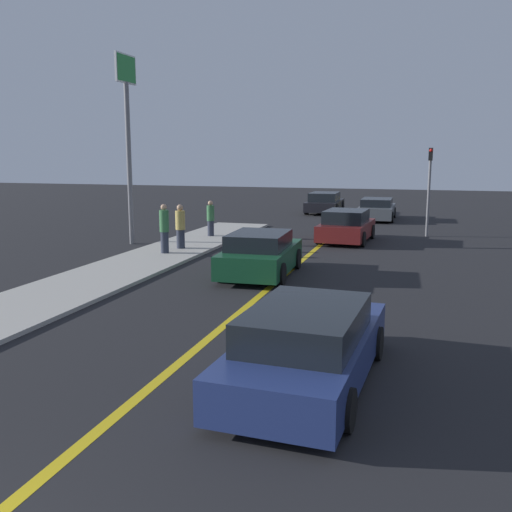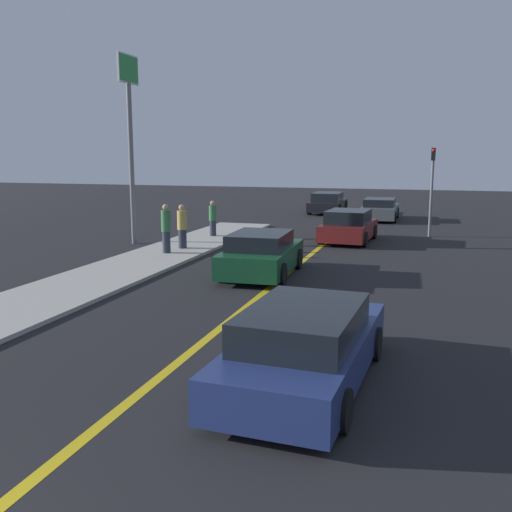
# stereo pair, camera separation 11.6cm
# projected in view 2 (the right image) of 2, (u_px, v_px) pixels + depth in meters

# --- Properties ---
(road_center_line) EXTENTS (0.20, 60.00, 0.01)m
(road_center_line) POSITION_uv_depth(u_px,v_px,m) (309.00, 256.00, 20.74)
(road_center_line) COLOR gold
(road_center_line) RESTS_ON ground_plane
(sidewalk_left) EXTENTS (2.74, 26.00, 0.10)m
(sidewalk_left) POSITION_uv_depth(u_px,v_px,m) (113.00, 273.00, 17.51)
(sidewalk_left) COLOR #ADA89E
(sidewalk_left) RESTS_ON ground_plane
(car_near_right_lane) EXTENTS (2.16, 4.76, 1.32)m
(car_near_right_lane) POSITION_uv_depth(u_px,v_px,m) (305.00, 346.00, 9.10)
(car_near_right_lane) COLOR navy
(car_near_right_lane) RESTS_ON ground_plane
(car_ahead_center) EXTENTS (2.11, 4.13, 1.34)m
(car_ahead_center) POSITION_uv_depth(u_px,v_px,m) (261.00, 254.00, 17.33)
(car_ahead_center) COLOR #144728
(car_ahead_center) RESTS_ON ground_plane
(car_far_distant) EXTENTS (2.15, 3.96, 1.35)m
(car_far_distant) POSITION_uv_depth(u_px,v_px,m) (348.00, 227.00, 24.04)
(car_far_distant) COLOR maroon
(car_far_distant) RESTS_ON ground_plane
(car_parked_left_lot) EXTENTS (1.99, 4.20, 1.22)m
(car_parked_left_lot) POSITION_uv_depth(u_px,v_px,m) (380.00, 209.00, 32.05)
(car_parked_left_lot) COLOR #4C5156
(car_parked_left_lot) RESTS_ON ground_plane
(car_oncoming_far) EXTENTS (2.07, 4.48, 1.30)m
(car_oncoming_far) POSITION_uv_depth(u_px,v_px,m) (328.00, 203.00, 35.89)
(car_oncoming_far) COLOR black
(car_oncoming_far) RESTS_ON ground_plane
(pedestrian_near_curb) EXTENTS (0.34, 0.34, 1.78)m
(pedestrian_near_curb) POSITION_uv_depth(u_px,v_px,m) (166.00, 228.00, 20.68)
(pedestrian_near_curb) COLOR #282D3D
(pedestrian_near_curb) RESTS_ON sidewalk_left
(pedestrian_mid_group) EXTENTS (0.37, 0.37, 1.68)m
(pedestrian_mid_group) POSITION_uv_depth(u_px,v_px,m) (182.00, 226.00, 21.73)
(pedestrian_mid_group) COLOR #282D3D
(pedestrian_mid_group) RESTS_ON sidewalk_left
(pedestrian_far_standing) EXTENTS (0.33, 0.33, 1.55)m
(pedestrian_far_standing) POSITION_uv_depth(u_px,v_px,m) (213.00, 218.00, 25.06)
(pedestrian_far_standing) COLOR #282D3D
(pedestrian_far_standing) RESTS_ON sidewalk_left
(traffic_light) EXTENTS (0.18, 0.40, 3.93)m
(traffic_light) POSITION_uv_depth(u_px,v_px,m) (432.00, 183.00, 25.18)
(traffic_light) COLOR slate
(traffic_light) RESTS_ON ground_plane
(roadside_sign) EXTENTS (0.20, 1.51, 7.53)m
(roadside_sign) POSITION_uv_depth(u_px,v_px,m) (129.00, 113.00, 22.70)
(roadside_sign) COLOR slate
(roadside_sign) RESTS_ON ground_plane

